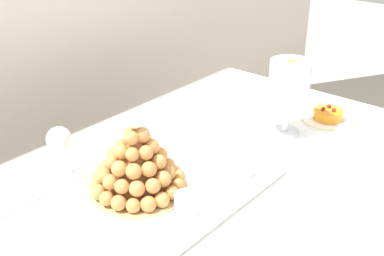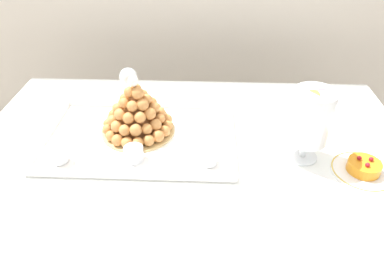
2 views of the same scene
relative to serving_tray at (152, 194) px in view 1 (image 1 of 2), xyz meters
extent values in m
cylinder|color=brown|center=(0.85, 0.36, -0.38)|extent=(0.04, 0.04, 0.71)
cube|color=brown|center=(0.18, -0.04, -0.02)|extent=(1.46, 0.92, 0.02)
cube|color=white|center=(0.18, -0.04, -0.01)|extent=(1.52, 0.98, 0.00)
cube|color=white|center=(0.18, 0.45, -0.19)|extent=(1.52, 0.01, 0.36)
cube|color=white|center=(0.94, -0.04, -0.19)|extent=(0.01, 0.98, 0.36)
cube|color=white|center=(0.00, 0.00, 0.00)|extent=(0.64, 0.41, 0.01)
cube|color=white|center=(0.00, -0.21, 0.01)|extent=(0.64, 0.01, 0.02)
cube|color=white|center=(0.00, 0.21, 0.01)|extent=(0.64, 0.01, 0.02)
cube|color=white|center=(-0.32, 0.00, 0.01)|extent=(0.01, 0.41, 0.02)
cube|color=white|center=(0.32, 0.00, 0.01)|extent=(0.01, 0.41, 0.02)
cylinder|color=white|center=(0.00, 0.00, 0.00)|extent=(0.38, 0.38, 0.00)
cylinder|color=tan|center=(-0.01, 0.04, 0.01)|extent=(0.26, 0.26, 0.01)
cone|color=#AB6A36|center=(-0.01, 0.04, 0.09)|extent=(0.18, 0.18, 0.17)
sphere|color=#CB8645|center=(0.09, 0.04, 0.03)|extent=(0.04, 0.04, 0.04)
sphere|color=#CD8947|center=(0.09, 0.07, 0.03)|extent=(0.04, 0.04, 0.04)
sphere|color=#CD8947|center=(0.07, 0.10, 0.03)|extent=(0.04, 0.04, 0.04)
sphere|color=#C88343|center=(0.04, 0.13, 0.03)|extent=(0.04, 0.04, 0.04)
sphere|color=#C98444|center=(0.01, 0.14, 0.03)|extent=(0.04, 0.04, 0.04)
sphere|color=#CA8545|center=(-0.03, 0.14, 0.03)|extent=(0.04, 0.04, 0.04)
sphere|color=#C88343|center=(-0.07, 0.13, 0.03)|extent=(0.04, 0.04, 0.04)
sphere|color=#CA8545|center=(-0.09, 0.10, 0.03)|extent=(0.04, 0.04, 0.04)
sphere|color=#C98544|center=(-0.11, 0.07, 0.03)|extent=(0.04, 0.04, 0.04)
sphere|color=#C98444|center=(-0.12, 0.04, 0.03)|extent=(0.04, 0.04, 0.04)
sphere|color=#C98444|center=(-0.11, 0.00, 0.03)|extent=(0.04, 0.04, 0.04)
sphere|color=#CA8544|center=(-0.09, -0.03, 0.03)|extent=(0.04, 0.04, 0.04)
sphere|color=#C78142|center=(-0.07, -0.05, 0.03)|extent=(0.04, 0.04, 0.04)
sphere|color=#CC8846|center=(-0.03, -0.07, 0.03)|extent=(0.04, 0.04, 0.04)
sphere|color=#C98444|center=(0.01, -0.07, 0.03)|extent=(0.04, 0.04, 0.04)
sphere|color=#CC8846|center=(0.04, -0.05, 0.03)|extent=(0.04, 0.04, 0.04)
sphere|color=#C98444|center=(0.07, -0.03, 0.03)|extent=(0.04, 0.04, 0.04)
sphere|color=#CA8544|center=(0.09, 0.00, 0.03)|extent=(0.04, 0.04, 0.04)
sphere|color=#C88343|center=(0.06, 0.07, 0.07)|extent=(0.04, 0.04, 0.04)
sphere|color=#C98444|center=(0.04, 0.10, 0.07)|extent=(0.04, 0.04, 0.04)
sphere|color=#C88343|center=(0.01, 0.12, 0.06)|extent=(0.03, 0.03, 0.03)
sphere|color=#CB8645|center=(-0.02, 0.12, 0.06)|extent=(0.04, 0.04, 0.04)
sphere|color=#CA8544|center=(-0.06, 0.11, 0.06)|extent=(0.04, 0.04, 0.04)
sphere|color=#C88243|center=(-0.08, 0.08, 0.06)|extent=(0.04, 0.04, 0.04)
sphere|color=#CC8746|center=(-0.10, 0.05, 0.07)|extent=(0.04, 0.04, 0.04)
sphere|color=#CD8847|center=(-0.09, 0.01, 0.07)|extent=(0.04, 0.04, 0.04)
sphere|color=#CD8847|center=(-0.07, -0.02, 0.06)|extent=(0.04, 0.04, 0.04)
sphere|color=#CC8746|center=(-0.04, -0.04, 0.06)|extent=(0.04, 0.04, 0.04)
sphere|color=#CD8947|center=(0.00, -0.04, 0.07)|extent=(0.04, 0.04, 0.04)
sphere|color=#C98444|center=(0.03, -0.03, 0.06)|extent=(0.04, 0.04, 0.04)
sphere|color=#C98444|center=(0.06, -0.01, 0.06)|extent=(0.04, 0.04, 0.04)
sphere|color=#C98444|center=(0.07, 0.03, 0.06)|extent=(0.03, 0.03, 0.03)
sphere|color=#C68041|center=(0.03, 0.08, 0.10)|extent=(0.04, 0.04, 0.04)
sphere|color=#C68142|center=(0.00, 0.10, 0.10)|extent=(0.04, 0.04, 0.04)
sphere|color=#CA8645|center=(-0.04, 0.09, 0.10)|extent=(0.04, 0.04, 0.04)
sphere|color=#CB8645|center=(-0.06, 0.07, 0.10)|extent=(0.04, 0.04, 0.04)
sphere|color=#C88343|center=(-0.07, 0.03, 0.10)|extent=(0.04, 0.04, 0.04)
sphere|color=#CD8947|center=(-0.06, 0.00, 0.10)|extent=(0.04, 0.04, 0.04)
sphere|color=#C78142|center=(-0.03, -0.02, 0.10)|extent=(0.04, 0.04, 0.04)
sphere|color=#CD8947|center=(0.01, -0.02, 0.10)|extent=(0.04, 0.04, 0.04)
sphere|color=#C68142|center=(0.04, 0.01, 0.10)|extent=(0.04, 0.04, 0.04)
sphere|color=#CC8746|center=(0.05, 0.04, 0.10)|extent=(0.04, 0.04, 0.04)
sphere|color=#C98444|center=(0.01, 0.07, 0.13)|extent=(0.04, 0.04, 0.04)
sphere|color=#C78242|center=(-0.03, 0.07, 0.13)|extent=(0.04, 0.04, 0.04)
sphere|color=#CC8846|center=(-0.05, 0.05, 0.13)|extent=(0.04, 0.04, 0.04)
sphere|color=#C88343|center=(-0.05, 0.02, 0.13)|extent=(0.03, 0.03, 0.03)
sphere|color=#C98544|center=(-0.02, 0.00, 0.13)|extent=(0.04, 0.04, 0.04)
sphere|color=#C88343|center=(0.02, 0.01, 0.13)|extent=(0.04, 0.04, 0.04)
sphere|color=#CA8545|center=(0.03, 0.04, 0.13)|extent=(0.04, 0.04, 0.04)
sphere|color=#CA8544|center=(-0.01, 0.05, 0.16)|extent=(0.04, 0.04, 0.04)
sphere|color=#CA8545|center=(-0.03, 0.03, 0.17)|extent=(0.04, 0.04, 0.04)
sphere|color=#C98444|center=(0.00, 0.03, 0.16)|extent=(0.04, 0.04, 0.04)
sphere|color=white|center=(-0.01, 0.04, 0.20)|extent=(0.04, 0.04, 0.04)
cylinder|color=silver|center=(-0.23, -0.14, 0.03)|extent=(0.05, 0.05, 0.06)
cylinder|color=#EAC166|center=(-0.23, -0.14, 0.04)|extent=(0.05, 0.05, 0.02)
sphere|color=brown|center=(-0.23, -0.14, 0.05)|extent=(0.01, 0.01, 0.01)
cylinder|color=silver|center=(0.00, -0.12, 0.03)|extent=(0.06, 0.06, 0.05)
cylinder|color=gold|center=(0.00, -0.12, 0.01)|extent=(0.06, 0.06, 0.02)
cylinder|color=#EAC166|center=(0.00, -0.12, 0.03)|extent=(0.06, 0.06, 0.01)
sphere|color=brown|center=(0.00, -0.12, 0.04)|extent=(0.02, 0.02, 0.02)
cylinder|color=silver|center=(0.24, -0.12, 0.03)|extent=(0.05, 0.05, 0.05)
cylinder|color=brown|center=(0.24, -0.12, 0.01)|extent=(0.05, 0.05, 0.02)
cylinder|color=#8C603D|center=(0.24, -0.12, 0.03)|extent=(0.05, 0.05, 0.01)
sphere|color=brown|center=(0.23, -0.13, 0.04)|extent=(0.02, 0.02, 0.02)
cylinder|color=white|center=(0.54, -0.07, 0.00)|extent=(0.10, 0.10, 0.01)
cylinder|color=white|center=(0.54, -0.07, 0.03)|extent=(0.02, 0.02, 0.07)
cylinder|color=white|center=(0.54, -0.07, 0.15)|extent=(0.13, 0.13, 0.17)
cylinder|color=#72B2E0|center=(0.57, -0.07, 0.08)|extent=(0.06, 0.05, 0.06)
cylinder|color=pink|center=(0.54, -0.04, 0.08)|extent=(0.05, 0.05, 0.05)
cylinder|color=yellow|center=(0.52, -0.07, 0.08)|extent=(0.05, 0.05, 0.03)
cylinder|color=#F9A54C|center=(0.54, -0.10, 0.08)|extent=(0.05, 0.05, 0.04)
cylinder|color=pink|center=(0.56, -0.07, 0.10)|extent=(0.07, 0.05, 0.07)
cylinder|color=#F9A54C|center=(0.53, -0.07, 0.10)|extent=(0.05, 0.05, 0.03)
cylinder|color=pink|center=(0.54, -0.11, 0.10)|extent=(0.06, 0.05, 0.06)
cylinder|color=yellow|center=(0.55, -0.06, 0.12)|extent=(0.06, 0.04, 0.06)
cylinder|color=#72B2E0|center=(0.51, -0.06, 0.12)|extent=(0.06, 0.05, 0.06)
cylinder|color=brown|center=(0.54, -0.10, 0.12)|extent=(0.06, 0.05, 0.06)
cylinder|color=#F9A54C|center=(0.57, -0.08, 0.12)|extent=(0.05, 0.05, 0.05)
cylinder|color=#D199D8|center=(0.54, -0.04, 0.14)|extent=(0.06, 0.04, 0.05)
cylinder|color=#D199D8|center=(0.52, -0.09, 0.14)|extent=(0.06, 0.05, 0.06)
cylinder|color=yellow|center=(0.54, -0.11, 0.14)|extent=(0.06, 0.05, 0.06)
cylinder|color=#F9A54C|center=(0.55, -0.07, 0.14)|extent=(0.04, 0.04, 0.03)
cylinder|color=brown|center=(0.53, -0.06, 0.16)|extent=(0.05, 0.05, 0.04)
cylinder|color=#E54C47|center=(0.54, -0.08, 0.16)|extent=(0.05, 0.05, 0.04)
cylinder|color=#E54C47|center=(0.56, -0.07, 0.16)|extent=(0.05, 0.04, 0.05)
cylinder|color=pink|center=(0.52, -0.06, 0.18)|extent=(0.06, 0.05, 0.06)
cylinder|color=#D199D8|center=(0.55, -0.10, 0.18)|extent=(0.05, 0.05, 0.04)
cylinder|color=brown|center=(0.57, -0.07, 0.18)|extent=(0.06, 0.05, 0.06)
cylinder|color=#D199D8|center=(0.54, -0.04, 0.18)|extent=(0.06, 0.05, 0.05)
cylinder|color=#72B2E0|center=(0.53, -0.08, 0.20)|extent=(0.06, 0.05, 0.05)
cylinder|color=brown|center=(0.56, -0.09, 0.20)|extent=(0.05, 0.05, 0.04)
cylinder|color=#E54C47|center=(0.55, -0.05, 0.20)|extent=(0.06, 0.04, 0.06)
cylinder|color=yellow|center=(0.53, -0.09, 0.22)|extent=(0.06, 0.05, 0.06)
cylinder|color=pink|center=(0.56, -0.08, 0.22)|extent=(0.06, 0.05, 0.05)
cylinder|color=#9ED860|center=(0.53, -0.04, 0.22)|extent=(0.05, 0.05, 0.03)
cylinder|color=white|center=(0.71, -0.14, 0.00)|extent=(0.19, 0.19, 0.01)
torus|color=gold|center=(0.71, -0.14, 0.00)|extent=(0.18, 0.18, 0.00)
cylinder|color=orange|center=(0.71, -0.14, 0.02)|extent=(0.10, 0.10, 0.03)
sphere|color=#A51923|center=(0.73, -0.13, 0.04)|extent=(0.01, 0.01, 0.01)
sphere|color=#A51923|center=(0.70, -0.13, 0.04)|extent=(0.01, 0.01, 0.01)
sphere|color=#A51923|center=(0.71, -0.16, 0.04)|extent=(0.01, 0.01, 0.01)
cylinder|color=silver|center=(-0.08, 0.26, 0.00)|extent=(0.06, 0.06, 0.00)
cylinder|color=silver|center=(-0.08, 0.26, 0.04)|extent=(0.01, 0.01, 0.07)
sphere|color=silver|center=(-0.08, 0.26, 0.11)|extent=(0.07, 0.07, 0.07)
cylinder|color=#EAE08C|center=(-0.08, 0.26, 0.09)|extent=(0.05, 0.05, 0.03)
camera|label=1|loc=(-0.73, -0.76, 0.71)|focal=45.45mm
camera|label=2|loc=(0.22, -0.98, 0.73)|focal=32.89mm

